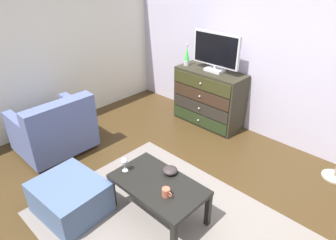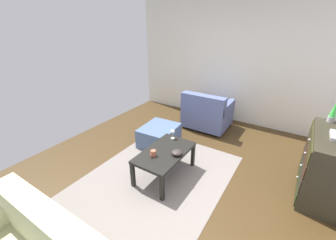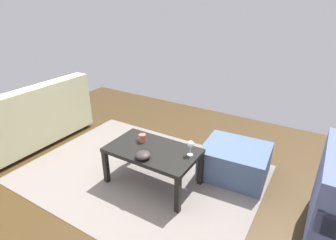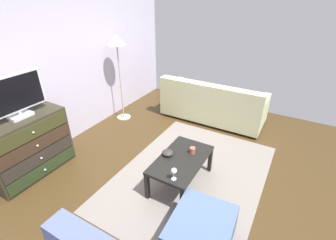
{
  "view_description": "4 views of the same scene",
  "coord_description": "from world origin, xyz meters",
  "px_view_note": "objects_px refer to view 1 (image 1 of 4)",
  "views": [
    {
      "loc": [
        1.6,
        -1.69,
        2.35
      ],
      "look_at": [
        -0.15,
        0.15,
        0.96
      ],
      "focal_mm": 31.56,
      "sensor_mm": 36.0,
      "label": 1
    },
    {
      "loc": [
        2.18,
        1.32,
        2.15
      ],
      "look_at": [
        -0.1,
        -0.14,
        0.89
      ],
      "focal_mm": 22.92,
      "sensor_mm": 36.0,
      "label": 2
    },
    {
      "loc": [
        -1.4,
        1.86,
        1.87
      ],
      "look_at": [
        -0.21,
        -0.12,
        0.81
      ],
      "focal_mm": 29.16,
      "sensor_mm": 36.0,
      "label": 3
    },
    {
      "loc": [
        -2.28,
        -1.23,
        2.37
      ],
      "look_at": [
        -0.04,
        0.05,
        0.96
      ],
      "focal_mm": 25.89,
      "sensor_mm": 36.0,
      "label": 4
    }
  ],
  "objects_px": {
    "armchair": "(55,130)",
    "dresser": "(209,98)",
    "tv": "(216,51)",
    "mug": "(166,192)",
    "lava_lamp": "(187,56)",
    "ottoman": "(70,197)",
    "bowl_decorative": "(170,170)",
    "wine_glass": "(124,161)",
    "coffee_table": "(158,187)"
  },
  "relations": [
    {
      "from": "armchair",
      "to": "dresser",
      "type": "bearing_deg",
      "value": 64.16
    },
    {
      "from": "dresser",
      "to": "tv",
      "type": "height_order",
      "value": "tv"
    },
    {
      "from": "tv",
      "to": "mug",
      "type": "relative_size",
      "value": 6.74
    },
    {
      "from": "lava_lamp",
      "to": "ottoman",
      "type": "distance_m",
      "value": 2.69
    },
    {
      "from": "tv",
      "to": "armchair",
      "type": "bearing_deg",
      "value": -116.63
    },
    {
      "from": "bowl_decorative",
      "to": "dresser",
      "type": "bearing_deg",
      "value": 114.91
    },
    {
      "from": "tv",
      "to": "ottoman",
      "type": "height_order",
      "value": "tv"
    },
    {
      "from": "ottoman",
      "to": "lava_lamp",
      "type": "bearing_deg",
      "value": 102.92
    },
    {
      "from": "armchair",
      "to": "mug",
      "type": "bearing_deg",
      "value": 1.58
    },
    {
      "from": "lava_lamp",
      "to": "mug",
      "type": "distance_m",
      "value": 2.52
    },
    {
      "from": "lava_lamp",
      "to": "bowl_decorative",
      "type": "distance_m",
      "value": 2.2
    },
    {
      "from": "dresser",
      "to": "lava_lamp",
      "type": "height_order",
      "value": "lava_lamp"
    },
    {
      "from": "dresser",
      "to": "ottoman",
      "type": "distance_m",
      "value": 2.55
    },
    {
      "from": "tv",
      "to": "lava_lamp",
      "type": "bearing_deg",
      "value": -172.17
    },
    {
      "from": "lava_lamp",
      "to": "bowl_decorative",
      "type": "xyz_separation_m",
      "value": [
        1.26,
        -1.71,
        -0.56
      ]
    },
    {
      "from": "wine_glass",
      "to": "ottoman",
      "type": "xyz_separation_m",
      "value": [
        -0.32,
        -0.49,
        -0.36
      ]
    },
    {
      "from": "tv",
      "to": "bowl_decorative",
      "type": "relative_size",
      "value": 5.08
    },
    {
      "from": "dresser",
      "to": "armchair",
      "type": "height_order",
      "value": "dresser"
    },
    {
      "from": "lava_lamp",
      "to": "wine_glass",
      "type": "xyz_separation_m",
      "value": [
        0.89,
        -2.0,
        -0.48
      ]
    },
    {
      "from": "lava_lamp",
      "to": "coffee_table",
      "type": "height_order",
      "value": "lava_lamp"
    },
    {
      "from": "tv",
      "to": "lava_lamp",
      "type": "distance_m",
      "value": 0.52
    },
    {
      "from": "tv",
      "to": "coffee_table",
      "type": "height_order",
      "value": "tv"
    },
    {
      "from": "dresser",
      "to": "armchair",
      "type": "xyz_separation_m",
      "value": [
        -1.01,
        -2.08,
        -0.11
      ]
    },
    {
      "from": "dresser",
      "to": "bowl_decorative",
      "type": "relative_size",
      "value": 7.16
    },
    {
      "from": "lava_lamp",
      "to": "armchair",
      "type": "xyz_separation_m",
      "value": [
        -0.57,
        -2.03,
        -0.69
      ]
    },
    {
      "from": "lava_lamp",
      "to": "ottoman",
      "type": "relative_size",
      "value": 0.47
    },
    {
      "from": "tv",
      "to": "dresser",
      "type": "bearing_deg",
      "value": -153.66
    },
    {
      "from": "lava_lamp",
      "to": "mug",
      "type": "bearing_deg",
      "value": -53.62
    },
    {
      "from": "coffee_table",
      "to": "mug",
      "type": "height_order",
      "value": "mug"
    },
    {
      "from": "bowl_decorative",
      "to": "ottoman",
      "type": "relative_size",
      "value": 0.22
    },
    {
      "from": "tv",
      "to": "wine_glass",
      "type": "height_order",
      "value": "tv"
    },
    {
      "from": "coffee_table",
      "to": "wine_glass",
      "type": "distance_m",
      "value": 0.43
    },
    {
      "from": "dresser",
      "to": "bowl_decorative",
      "type": "distance_m",
      "value": 1.94
    },
    {
      "from": "tv",
      "to": "bowl_decorative",
      "type": "bearing_deg",
      "value": -66.67
    },
    {
      "from": "lava_lamp",
      "to": "coffee_table",
      "type": "relative_size",
      "value": 0.35
    },
    {
      "from": "dresser",
      "to": "tv",
      "type": "bearing_deg",
      "value": 26.34
    },
    {
      "from": "coffee_table",
      "to": "wine_glass",
      "type": "height_order",
      "value": "wine_glass"
    },
    {
      "from": "wine_glass",
      "to": "mug",
      "type": "relative_size",
      "value": 1.38
    },
    {
      "from": "mug",
      "to": "armchair",
      "type": "relative_size",
      "value": 0.12
    },
    {
      "from": "lava_lamp",
      "to": "wine_glass",
      "type": "height_order",
      "value": "lava_lamp"
    },
    {
      "from": "dresser",
      "to": "ottoman",
      "type": "relative_size",
      "value": 1.55
    },
    {
      "from": "lava_lamp",
      "to": "mug",
      "type": "xyz_separation_m",
      "value": [
        1.46,
        -1.98,
        -0.55
      ]
    },
    {
      "from": "tv",
      "to": "coffee_table",
      "type": "xyz_separation_m",
      "value": [
        0.79,
        -1.97,
        -0.81
      ]
    },
    {
      "from": "dresser",
      "to": "lava_lamp",
      "type": "xyz_separation_m",
      "value": [
        -0.44,
        -0.04,
        0.58
      ]
    },
    {
      "from": "dresser",
      "to": "ottoman",
      "type": "bearing_deg",
      "value": -87.04
    },
    {
      "from": "lava_lamp",
      "to": "armchair",
      "type": "relative_size",
      "value": 0.36
    },
    {
      "from": "mug",
      "to": "bowl_decorative",
      "type": "relative_size",
      "value": 0.75
    },
    {
      "from": "tv",
      "to": "armchair",
      "type": "distance_m",
      "value": 2.5
    },
    {
      "from": "coffee_table",
      "to": "wine_glass",
      "type": "relative_size",
      "value": 6.01
    },
    {
      "from": "armchair",
      "to": "ottoman",
      "type": "relative_size",
      "value": 1.31
    }
  ]
}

